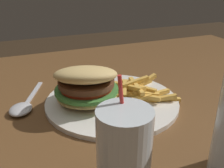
% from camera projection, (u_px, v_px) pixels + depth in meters
% --- Properties ---
extents(meal_plate_near, '(0.29, 0.29, 0.11)m').
position_uv_depth(meal_plate_near, '(100.00, 92.00, 0.56)').
color(meal_plate_near, white).
rests_on(meal_plate_near, dining_table).
extents(juice_glass, '(0.07, 0.07, 0.16)m').
position_uv_depth(juice_glass, '(124.00, 157.00, 0.33)').
color(juice_glass, silver).
rests_on(juice_glass, dining_table).
extents(spoon, '(0.10, 0.18, 0.02)m').
position_uv_depth(spoon, '(22.00, 108.00, 0.55)').
color(spoon, silver).
rests_on(spoon, dining_table).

